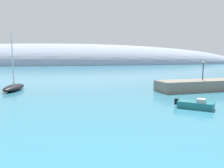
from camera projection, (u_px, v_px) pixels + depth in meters
name	position (u px, v px, depth m)	size (l,w,h in m)	color
breakwater_rocks	(206.00, 85.00, 40.46)	(18.49, 4.50, 1.84)	gray
distant_ridge	(64.00, 64.00, 180.27)	(310.09, 74.10, 32.01)	#8E99AD
sailboat_black_near_shore	(14.00, 87.00, 39.84)	(3.56, 7.91, 10.07)	black
motorboat_teal_foreground	(196.00, 105.00, 26.06)	(4.04, 3.86, 1.19)	#1E6B70
harbor_lamp_post	(203.00, 68.00, 39.35)	(0.36, 0.36, 3.36)	black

